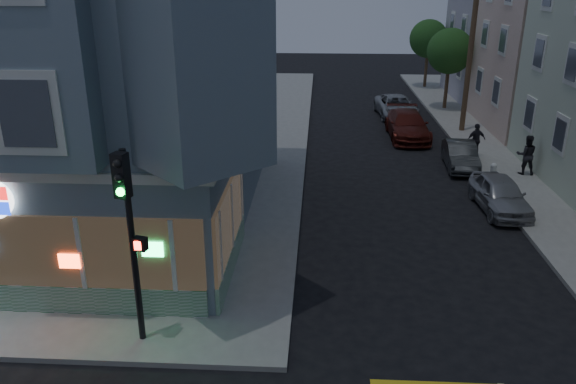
# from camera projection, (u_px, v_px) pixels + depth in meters

# --- Properties ---
(sidewalk_nw) EXTENTS (33.00, 42.00, 0.15)m
(sidewalk_nw) POSITION_uv_depth(u_px,v_px,m) (31.00, 129.00, 33.38)
(sidewalk_nw) COLOR gray
(sidewalk_nw) RESTS_ON ground
(corner_building) EXTENTS (14.60, 14.60, 11.40)m
(corner_building) POSITION_uv_depth(u_px,v_px,m) (47.00, 60.00, 19.73)
(corner_building) COLOR slate
(corner_building) RESTS_ON sidewalk_nw
(row_house_d) EXTENTS (12.00, 8.60, 10.50)m
(row_house_d) POSITION_uv_depth(u_px,v_px,m) (544.00, 24.00, 39.98)
(row_house_d) COLOR #9C98A7
(row_house_d) RESTS_ON sidewalk_ne
(utility_pole) EXTENTS (2.20, 0.30, 9.00)m
(utility_pole) POSITION_uv_depth(u_px,v_px,m) (471.00, 49.00, 31.27)
(utility_pole) COLOR #4C3826
(utility_pole) RESTS_ON sidewalk_ne
(street_tree_near) EXTENTS (3.00, 3.00, 5.30)m
(street_tree_near) POSITION_uv_depth(u_px,v_px,m) (450.00, 51.00, 37.16)
(street_tree_near) COLOR #4C3826
(street_tree_near) RESTS_ON sidewalk_ne
(street_tree_far) EXTENTS (3.00, 3.00, 5.30)m
(street_tree_far) POSITION_uv_depth(u_px,v_px,m) (429.00, 39.00, 44.61)
(street_tree_far) COLOR #4C3826
(street_tree_far) RESTS_ON sidewalk_ne
(pedestrian_a) EXTENTS (0.94, 0.76, 1.81)m
(pedestrian_a) POSITION_uv_depth(u_px,v_px,m) (526.00, 155.00, 25.29)
(pedestrian_a) COLOR black
(pedestrian_a) RESTS_ON sidewalk_ne
(pedestrian_b) EXTENTS (1.03, 0.61, 1.65)m
(pedestrian_b) POSITION_uv_depth(u_px,v_px,m) (476.00, 140.00, 27.87)
(pedestrian_b) COLOR black
(pedestrian_b) RESTS_ON sidewalk_ne
(parked_car_a) EXTENTS (1.77, 4.02, 1.35)m
(parked_car_a) POSITION_uv_depth(u_px,v_px,m) (500.00, 194.00, 21.76)
(parked_car_a) COLOR #9A9CA1
(parked_car_a) RESTS_ON ground
(parked_car_b) EXTENTS (1.58, 3.89, 1.26)m
(parked_car_b) POSITION_uv_depth(u_px,v_px,m) (460.00, 155.00, 26.64)
(parked_car_b) COLOR #333638
(parked_car_b) RESTS_ON ground
(parked_car_c) EXTENTS (2.17, 5.20, 1.50)m
(parked_car_c) POSITION_uv_depth(u_px,v_px,m) (407.00, 125.00, 31.53)
(parked_car_c) COLOR #581B14
(parked_car_c) RESTS_ON ground
(parked_car_d) EXTENTS (2.62, 5.06, 1.36)m
(parked_car_d) POSITION_uv_depth(u_px,v_px,m) (396.00, 106.00, 36.40)
(parked_car_d) COLOR #979BA1
(parked_car_d) RESTS_ON ground
(traffic_signal) EXTENTS (0.61, 0.55, 4.90)m
(traffic_signal) POSITION_uv_depth(u_px,v_px,m) (129.00, 218.00, 12.68)
(traffic_signal) COLOR black
(traffic_signal) RESTS_ON sidewalk_nw
(fire_hydrant) EXTENTS (0.47, 0.27, 0.81)m
(fire_hydrant) POSITION_uv_depth(u_px,v_px,m) (493.00, 171.00, 24.60)
(fire_hydrant) COLOR silver
(fire_hydrant) RESTS_ON sidewalk_ne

